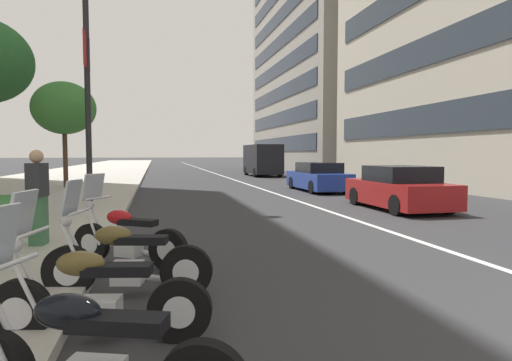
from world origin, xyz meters
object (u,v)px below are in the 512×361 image
Objects in this scene: street_tree_far_plaza at (64,108)px; car_following_behind at (318,178)px; street_lamp_with_banners at (99,54)px; motorcycle_mid_row at (124,262)px; motorcycle_by_sign_pole at (127,239)px; delivery_van_ahead at (262,159)px; car_approaching_light at (399,189)px; motorcycle_second_in_row at (87,361)px; motorcycle_under_tarp at (95,298)px; pedestrian_on_plaza at (38,197)px.

car_following_behind is at bearing -104.18° from street_tree_far_plaza.
street_lamp_with_banners is 1.55× the size of street_tree_far_plaza.
street_lamp_with_banners is at bearing -162.00° from street_tree_far_plaza.
motorcycle_mid_row is 1.15× the size of motorcycle_by_sign_pole.
delivery_van_ahead reaches higher than motorcycle_mid_row.
motorcycle_by_sign_pole is 0.44× the size of car_approaching_light.
motorcycle_mid_row is (2.64, -0.06, 0.01)m from motorcycle_second_in_row.
car_approaching_light is (8.32, -8.31, 0.23)m from motorcycle_under_tarp.
motorcycle_mid_row is 3.41m from pedestrian_on_plaza.
motorcycle_second_in_row reaches higher than car_approaching_light.
motorcycle_under_tarp is at bearing -173.88° from street_lamp_with_banners.
car_approaching_light is at bearing -178.95° from car_following_behind.
car_following_behind is 0.58× the size of street_lamp_with_banners.
motorcycle_mid_row is at bearing -85.99° from motorcycle_under_tarp.
motorcycle_second_in_row is 4.20m from motorcycle_by_sign_pole.
delivery_van_ahead reaches higher than car_approaching_light.
car_following_behind is at bearing -107.20° from motorcycle_mid_row.
delivery_van_ahead is at bearing -27.97° from street_lamp_with_banners.
pedestrian_on_plaza reaches higher than motorcycle_under_tarp.
street_lamp_with_banners is 7.42m from pedestrian_on_plaza.
motorcycle_mid_row reaches higher than car_following_behind.
pedestrian_on_plaza is at bearing 157.61° from delivery_van_ahead.
car_approaching_light is 10.60m from street_lamp_with_banners.
pedestrian_on_plaza is (2.90, 1.69, 0.58)m from motorcycle_mid_row.
pedestrian_on_plaza is (-4.10, 9.82, 0.37)m from car_approaching_light.
car_following_behind is 11.44m from street_lamp_with_banners.
motorcycle_under_tarp is 30.86m from delivery_van_ahead.
street_tree_far_plaza is (10.09, 12.01, 3.34)m from car_approaching_light.
street_tree_far_plaza is at bearing -59.19° from motorcycle_second_in_row.
street_lamp_with_banners is (-4.91, 9.38, 4.35)m from car_following_behind.
motorcycle_under_tarp reaches higher than car_following_behind.
motorcycle_mid_row is 0.41× the size of delivery_van_ahead.
car_following_behind is (7.07, 0.06, -0.01)m from car_approaching_light.
pedestrian_on_plaza reaches higher than motorcycle_second_in_row.
motorcycle_by_sign_pole reaches higher than motorcycle_under_tarp.
street_tree_far_plaza is at bearing 131.33° from delivery_van_ahead.
street_lamp_with_banners reaches higher than pedestrian_on_plaza.
motorcycle_second_in_row is at bearing 140.56° from car_approaching_light.
pedestrian_on_plaza is (-14.20, -2.19, -2.97)m from street_tree_far_plaza.
motorcycle_second_in_row reaches higher than car_following_behind.
delivery_van_ahead is 0.64× the size of street_lamp_with_banners.
car_approaching_light is 21.22m from delivery_van_ahead.
motorcycle_second_in_row is at bearing 123.58° from motorcycle_by_sign_pole.
motorcycle_under_tarp is 4.52m from pedestrian_on_plaza.
motorcycle_mid_row is 1.56m from motorcycle_by_sign_pole.
motorcycle_by_sign_pole reaches higher than motorcycle_second_in_row.
car_approaching_light is 0.82× the size of delivery_van_ahead.
car_approaching_light is at bearing -130.05° from street_tree_far_plaza.
motorcycle_mid_row is at bearing 126.09° from motorcycle_by_sign_pole.
car_following_behind is (14.08, -8.07, 0.20)m from motorcycle_mid_row.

